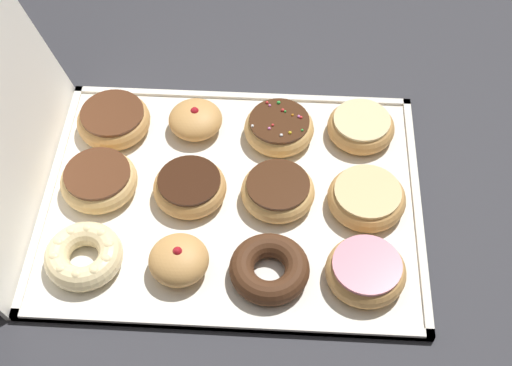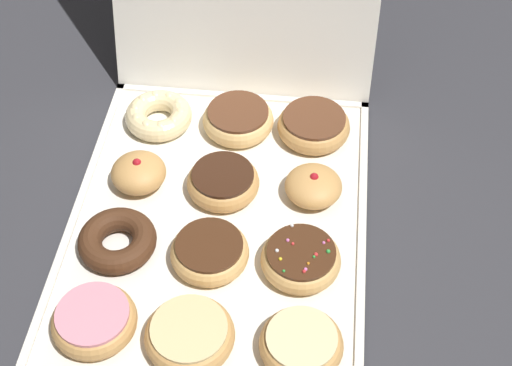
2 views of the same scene
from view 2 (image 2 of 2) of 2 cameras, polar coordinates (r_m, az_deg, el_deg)
The scene contains 14 objects.
ground_plane at distance 1.12m, azimuth -2.97°, elevation -3.40°, with size 3.00×3.00×0.00m, color #333338.
donut_box at distance 1.11m, azimuth -2.98°, elevation -3.23°, with size 0.44×0.58×0.01m.
pink_frosted_donut_0 at distance 1.01m, azimuth -12.38°, elevation -10.32°, with size 0.11×0.11×0.04m.
glazed_ring_donut_1 at distance 0.98m, azimuth -5.14°, elevation -11.58°, with size 0.12×0.12×0.04m.
glazed_ring_donut_2 at distance 0.97m, azimuth 3.51°, elevation -12.28°, with size 0.11×0.11×0.04m.
chocolate_cake_ring_donut_3 at distance 1.09m, azimuth -10.66°, elevation -4.38°, with size 0.11×0.11×0.04m.
chocolate_frosted_donut_4 at distance 1.05m, azimuth -3.47°, elevation -5.34°, with size 0.11×0.11×0.04m.
sprinkle_donut_5 at distance 1.05m, azimuth 3.48°, elevation -5.86°, with size 0.11×0.11×0.04m.
jelly_filled_donut_6 at distance 1.16m, azimuth -9.05°, elevation 0.79°, with size 0.09×0.09×0.05m.
chocolate_frosted_donut_7 at distance 1.14m, azimuth -2.33°, elevation 0.08°, with size 0.11×0.11×0.04m.
jelly_filled_donut_8 at distance 1.13m, azimuth 4.45°, elevation -0.23°, with size 0.09×0.09×0.05m.
cruller_donut_9 at distance 1.25m, azimuth -7.53°, elevation 5.22°, with size 0.11×0.11×0.04m.
chocolate_frosted_donut_10 at distance 1.23m, azimuth -1.38°, elevation 4.95°, with size 0.12×0.12×0.04m.
chocolate_frosted_donut_11 at distance 1.22m, azimuth 4.48°, elevation 4.45°, with size 0.12×0.12×0.04m.
Camera 2 is at (0.14, -0.68, 0.88)m, focal length 51.81 mm.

